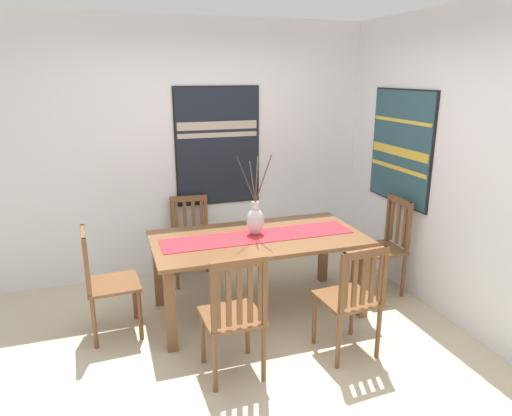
{
  "coord_description": "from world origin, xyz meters",
  "views": [
    {
      "loc": [
        -1.02,
        -3.04,
        2.14
      ],
      "look_at": [
        0.21,
        0.68,
        1.0
      ],
      "focal_mm": 32.4,
      "sensor_mm": 36.0,
      "label": 1
    }
  ],
  "objects": [
    {
      "name": "ground_plane",
      "position": [
        0.0,
        0.0,
        -0.01
      ],
      "size": [
        6.4,
        6.4,
        0.03
      ],
      "primitive_type": "cube",
      "color": "beige"
    },
    {
      "name": "wall_back",
      "position": [
        0.0,
        1.86,
        1.35
      ],
      "size": [
        6.4,
        0.12,
        2.7
      ],
      "primitive_type": "cube",
      "color": "silver",
      "rests_on": "ground_plane"
    },
    {
      "name": "wall_side",
      "position": [
        1.86,
        0.0,
        1.35
      ],
      "size": [
        0.12,
        6.4,
        2.7
      ],
      "primitive_type": "cube",
      "color": "silver",
      "rests_on": "ground_plane"
    },
    {
      "name": "dining_table",
      "position": [
        0.22,
        0.67,
        0.64
      ],
      "size": [
        1.89,
        0.97,
        0.73
      ],
      "color": "brown",
      "rests_on": "ground_plane"
    },
    {
      "name": "table_runner",
      "position": [
        0.22,
        0.67,
        0.74
      ],
      "size": [
        1.74,
        0.36,
        0.01
      ],
      "primitive_type": "cube",
      "color": "#B7232D",
      "rests_on": "dining_table"
    },
    {
      "name": "centerpiece_vase",
      "position": [
        0.21,
        0.72,
        0.88
      ],
      "size": [
        0.3,
        0.32,
        0.76
      ],
      "color": "silver",
      "rests_on": "dining_table"
    },
    {
      "name": "chair_0",
      "position": [
        -1.11,
        0.67,
        0.49
      ],
      "size": [
        0.44,
        0.44,
        0.94
      ],
      "color": "brown",
      "rests_on": "ground_plane"
    },
    {
      "name": "chair_1",
      "position": [
        1.56,
        0.66,
        0.5
      ],
      "size": [
        0.44,
        0.44,
        0.97
      ],
      "color": "brown",
      "rests_on": "ground_plane"
    },
    {
      "name": "chair_2",
      "position": [
        0.68,
        -0.24,
        0.5
      ],
      "size": [
        0.45,
        0.45,
        0.93
      ],
      "color": "brown",
      "rests_on": "ground_plane"
    },
    {
      "name": "chair_3",
      "position": [
        -0.23,
        1.56,
        0.48
      ],
      "size": [
        0.45,
        0.45,
        0.89
      ],
      "color": "brown",
      "rests_on": "ground_plane"
    },
    {
      "name": "chair_4",
      "position": [
        -0.25,
        -0.22,
        0.51
      ],
      "size": [
        0.43,
        0.43,
        0.97
      ],
      "color": "brown",
      "rests_on": "ground_plane"
    },
    {
      "name": "painting_on_back_wall",
      "position": [
        0.14,
        1.79,
        1.39
      ],
      "size": [
        0.92,
        0.05,
        1.27
      ],
      "color": "black"
    },
    {
      "name": "painting_on_side_wall",
      "position": [
        1.79,
        0.86,
        1.44
      ],
      "size": [
        0.05,
        0.97,
        1.13
      ],
      "color": "black"
    }
  ]
}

